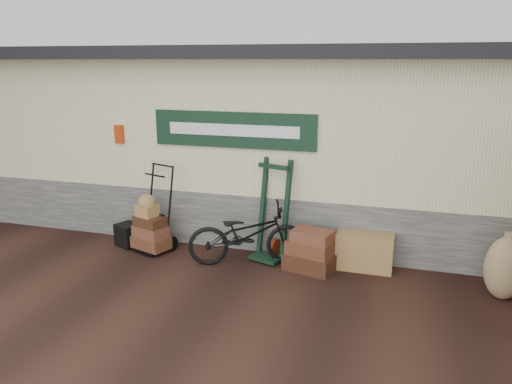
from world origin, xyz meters
TOP-DOWN VIEW (x-y plane):
  - ground at (0.00, 0.00)m, footprint 80.00×80.00m
  - station_building at (-0.01, 2.74)m, footprint 14.40×4.10m
  - porter_trolley at (-1.49, 0.62)m, footprint 0.84×0.73m
  - green_barrow at (0.38, 0.79)m, footprint 0.68×0.63m
  - suitcase_stack at (1.03, 0.50)m, footprint 0.79×0.61m
  - wicker_hamper at (1.79, 0.85)m, footprint 0.82×0.54m
  - black_trunk at (-2.03, 0.60)m, footprint 0.47×0.44m
  - bicycle at (0.08, 0.46)m, footprint 1.25×1.88m
  - burlap_sack_left at (3.59, 0.33)m, footprint 0.61×0.55m

SIDE VIEW (x-z plane):
  - ground at x=0.00m, z-range 0.00..0.00m
  - black_trunk at x=-2.03m, z-range 0.00..0.37m
  - wicker_hamper at x=1.79m, z-range 0.00..0.53m
  - suitcase_stack at x=1.03m, z-range 0.00..0.63m
  - burlap_sack_left at x=3.59m, z-range 0.00..0.85m
  - bicycle at x=0.08m, z-range 0.00..1.04m
  - porter_trolley at x=-1.49m, z-range 0.00..1.41m
  - green_barrow at x=0.38m, z-range 0.00..1.55m
  - station_building at x=-0.01m, z-range 0.01..3.21m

